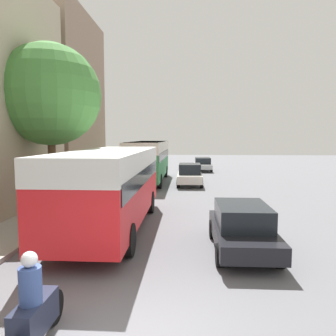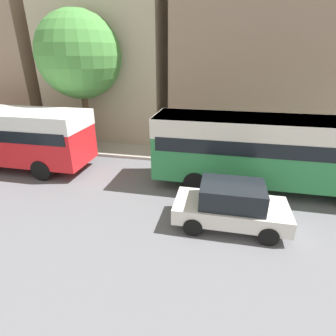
{
  "view_description": "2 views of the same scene",
  "coord_description": "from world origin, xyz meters",
  "px_view_note": "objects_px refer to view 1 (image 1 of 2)",
  "views": [
    {
      "loc": [
        1.18,
        -5.09,
        3.53
      ],
      "look_at": [
        -0.09,
        16.41,
        1.49
      ],
      "focal_mm": 35.0,
      "sensor_mm": 36.0,
      "label": 1
    },
    {
      "loc": [
        9.37,
        18.15,
        5.58
      ],
      "look_at": [
        0.5,
        16.29,
        1.62
      ],
      "focal_mm": 28.0,
      "sensor_mm": 36.0,
      "label": 2
    }
  ],
  "objects_px": {
    "car_crossing": "(242,227)",
    "car_distant": "(190,174)",
    "bus_lead": "(111,178)",
    "bus_following": "(149,156)",
    "motorcycle_behind_lead": "(33,312)",
    "car_far_curb": "(203,164)"
  },
  "relations": [
    {
      "from": "car_distant",
      "to": "car_far_curb",
      "type": "bearing_deg",
      "value": 82.24
    },
    {
      "from": "car_crossing",
      "to": "car_far_curb",
      "type": "relative_size",
      "value": 0.98
    },
    {
      "from": "bus_following",
      "to": "car_distant",
      "type": "xyz_separation_m",
      "value": [
        3.2,
        -1.66,
        -1.24
      ]
    },
    {
      "from": "car_far_curb",
      "to": "bus_following",
      "type": "bearing_deg",
      "value": -117.76
    },
    {
      "from": "motorcycle_behind_lead",
      "to": "car_crossing",
      "type": "relative_size",
      "value": 0.54
    },
    {
      "from": "bus_lead",
      "to": "bus_following",
      "type": "height_order",
      "value": "bus_following"
    },
    {
      "from": "car_crossing",
      "to": "car_distant",
      "type": "bearing_deg",
      "value": 96.34
    },
    {
      "from": "bus_following",
      "to": "car_crossing",
      "type": "distance_m",
      "value": 16.16
    },
    {
      "from": "car_crossing",
      "to": "car_far_curb",
      "type": "xyz_separation_m",
      "value": [
        -0.1,
        24.18,
        -0.03
      ]
    },
    {
      "from": "bus_following",
      "to": "motorcycle_behind_lead",
      "type": "xyz_separation_m",
      "value": [
        0.53,
        -20.47,
        -1.37
      ]
    },
    {
      "from": "motorcycle_behind_lead",
      "to": "car_far_curb",
      "type": "xyz_separation_m",
      "value": [
        4.1,
        29.26,
        0.05
      ]
    },
    {
      "from": "bus_lead",
      "to": "bus_following",
      "type": "xyz_separation_m",
      "value": [
        -0.15,
        13.25,
        0.09
      ]
    },
    {
      "from": "bus_following",
      "to": "car_distant",
      "type": "bearing_deg",
      "value": -27.35
    },
    {
      "from": "bus_lead",
      "to": "car_crossing",
      "type": "bearing_deg",
      "value": -25.07
    },
    {
      "from": "bus_lead",
      "to": "bus_following",
      "type": "distance_m",
      "value": 13.25
    },
    {
      "from": "bus_lead",
      "to": "bus_following",
      "type": "bearing_deg",
      "value": 90.65
    },
    {
      "from": "car_crossing",
      "to": "bus_lead",
      "type": "bearing_deg",
      "value": 154.93
    },
    {
      "from": "motorcycle_behind_lead",
      "to": "car_far_curb",
      "type": "bearing_deg",
      "value": 82.02
    },
    {
      "from": "car_crossing",
      "to": "bus_following",
      "type": "bearing_deg",
      "value": 107.08
    },
    {
      "from": "motorcycle_behind_lead",
      "to": "car_distant",
      "type": "height_order",
      "value": "motorcycle_behind_lead"
    },
    {
      "from": "motorcycle_behind_lead",
      "to": "car_distant",
      "type": "xyz_separation_m",
      "value": [
        2.68,
        18.81,
        0.13
      ]
    },
    {
      "from": "bus_lead",
      "to": "car_crossing",
      "type": "relative_size",
      "value": 2.21
    }
  ]
}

